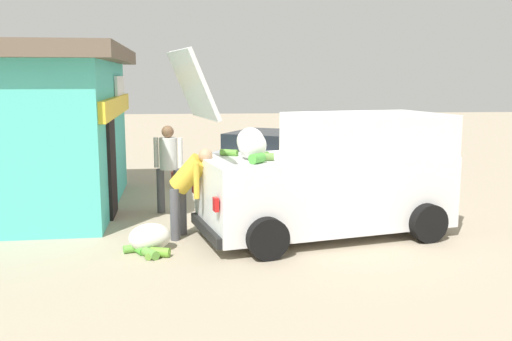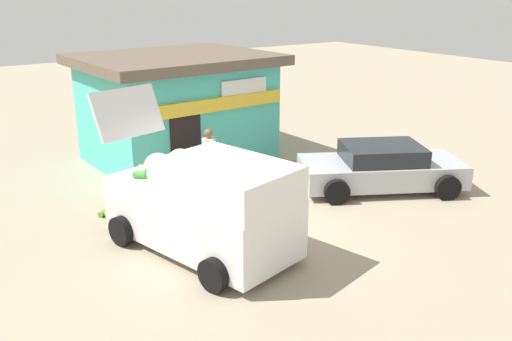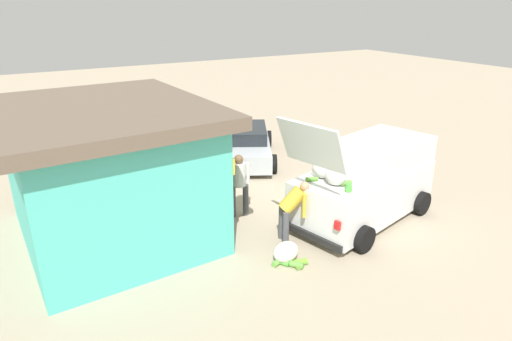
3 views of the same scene
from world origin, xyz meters
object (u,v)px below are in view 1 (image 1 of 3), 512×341
parked_sedan (264,155)px  vendor_standing (168,163)px  customer_bending (188,184)px  delivery_van (333,175)px  paint_bucket (177,179)px  storefront_bar (13,127)px  unloaded_banana_pile (150,239)px

parked_sedan → vendor_standing: size_ratio=2.65×
vendor_standing → customer_bending: (-1.76, -0.43, -0.09)m
delivery_van → paint_bucket: size_ratio=13.72×
storefront_bar → unloaded_banana_pile: storefront_bar is taller
customer_bending → vendor_standing: bearing=13.6°
storefront_bar → delivery_van: size_ratio=1.19×
paint_bucket → storefront_bar: bearing=124.7°
storefront_bar → customer_bending: bearing=-125.0°
parked_sedan → storefront_bar: bearing=121.2°
customer_bending → paint_bucket: customer_bending is taller
storefront_bar → delivery_van: storefront_bar is taller
vendor_standing → paint_bucket: 2.88m
storefront_bar → delivery_van: 6.32m
parked_sedan → customer_bending: 5.90m
storefront_bar → vendor_standing: bearing=-102.2°
customer_bending → paint_bucket: 4.61m
parked_sedan → unloaded_banana_pile: (-6.29, 2.38, -0.38)m
parked_sedan → customer_bending: (-5.61, 1.80, 0.32)m
delivery_van → unloaded_banana_pile: 3.15m
vendor_standing → paint_bucket: (2.77, -0.01, -0.81)m
parked_sedan → unloaded_banana_pile: 6.74m
parked_sedan → customer_bending: customer_bending is taller
delivery_van → parked_sedan: (5.53, 0.57, -0.42)m
parked_sedan → unloaded_banana_pile: bearing=159.3°
storefront_bar → delivery_van: bearing=-111.8°
delivery_van → vendor_standing: (1.68, 2.80, -0.01)m
storefront_bar → parked_sedan: storefront_bar is taller
vendor_standing → customer_bending: 1.82m
storefront_bar → customer_bending: storefront_bar is taller
delivery_van → customer_bending: (-0.08, 2.37, -0.09)m
vendor_standing → customer_bending: vendor_standing is taller
delivery_van → customer_bending: size_ratio=3.18×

